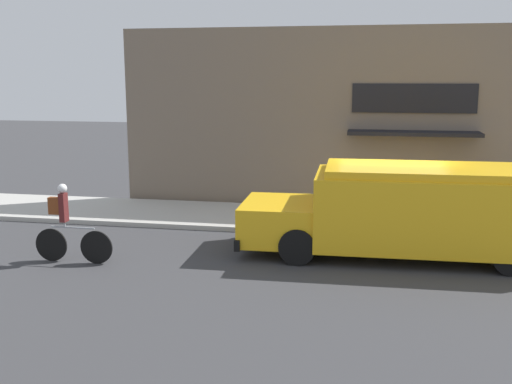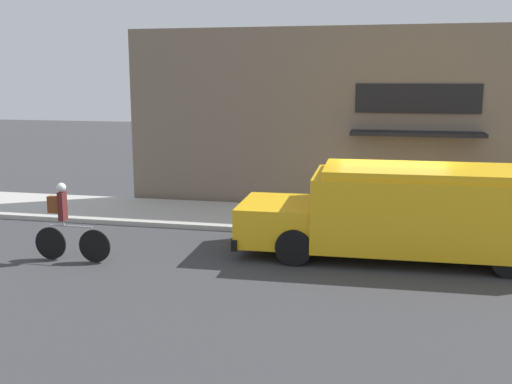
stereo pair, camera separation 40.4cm
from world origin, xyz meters
name	(u,v)px [view 2 (the right image)]	position (x,y,z in m)	size (l,w,h in m)	color
ground_plane	(390,241)	(0.00, 0.00, 0.00)	(70.00, 70.00, 0.00)	#38383A
sidewalk	(390,224)	(0.00, 1.49, 0.06)	(28.00, 2.98, 0.13)	#ADAAA3
storefront	(394,121)	(0.02, 3.24, 2.66)	(15.97, 1.10, 5.31)	#756656
school_bus	(415,211)	(0.49, -1.33, 1.05)	(6.96, 2.78, 2.00)	yellow
cyclist	(66,225)	(-6.78, -3.09, 0.79)	(1.74, 0.20, 1.69)	black
trash_bin	(498,209)	(2.71, 1.77, 0.53)	(0.65, 0.65, 0.80)	#2D5138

